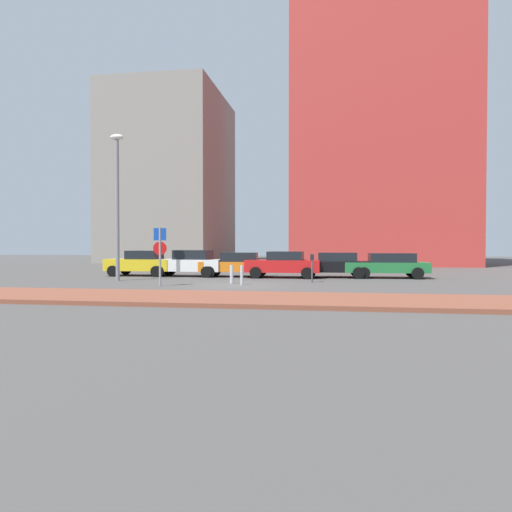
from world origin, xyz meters
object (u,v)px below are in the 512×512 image
Objects in this scene: parked_car_red at (284,264)px; parked_car_black at (337,264)px; parked_car_white at (189,263)px; traffic_bollard_mid at (232,274)px; street_lamp at (117,195)px; parked_car_yellow at (141,263)px; parked_car_orange at (237,264)px; parking_sign_post at (160,249)px; parking_meter at (312,264)px; traffic_bollard_near at (242,275)px; parked_car_green at (387,265)px.

parked_car_black is (2.95, 0.66, -0.03)m from parked_car_red.
traffic_bollard_mid is at bearing -52.64° from parked_car_white.
street_lamp reaches higher than parked_car_black.
parked_car_yellow is at bearing -178.25° from parked_car_black.
parked_car_orange is 1.01× the size of parked_car_red.
street_lamp is at bearing 140.07° from parking_sign_post.
parked_car_orange is 4.79m from traffic_bollard_mid.
parked_car_yellow is at bearing 161.39° from parking_meter.
parked_car_orange is 0.97× the size of parked_car_black.
parked_car_white is at bearing 127.50° from traffic_bollard_near.
parking_sign_post is 1.89× the size of parking_meter.
parked_car_red reaches higher than parked_car_green.
parked_car_orange is at bearing 98.61° from traffic_bollard_mid.
parked_car_green is 0.61× the size of street_lamp.
traffic_bollard_mid is at bearing -134.64° from parked_car_black.
parking_sign_post is 5.15m from street_lamp.
parked_car_green is at bearing 1.25° from parked_car_yellow.
street_lamp reaches higher than traffic_bollard_near.
parked_car_white reaches higher than traffic_bollard_near.
traffic_bollard_near is (4.21, -5.48, -0.34)m from parked_car_white.
parked_car_green is 15.03m from street_lamp.
traffic_bollard_mid is (-5.00, -5.06, -0.31)m from parked_car_black.
parked_car_yellow is at bearing -178.75° from parked_car_green.
parking_meter is (1.73, -3.16, 0.13)m from parked_car_red.
parked_car_black is at bearing 2.76° from parked_car_white.
parked_car_white is 4.76× the size of traffic_bollard_near.
parked_car_black is at bearing 3.35° from parked_car_orange.
traffic_bollard_near is (-3.12, -2.07, -0.45)m from parking_meter.
parking_meter is at bearing -61.26° from parked_car_red.
parked_car_white is 5.89m from street_lamp.
parked_car_white is at bearing 55.68° from street_lamp.
parked_car_black is 3.13× the size of parking_meter.
parked_car_red is at bearing 75.14° from traffic_bollard_near.
parked_car_green is at bearing 1.99° from parked_car_orange.
parked_car_white is 6.74m from parking_sign_post.
street_lamp is (-11.17, -4.26, 3.65)m from parked_car_black.
parked_car_orange is 4.65× the size of traffic_bollard_near.
parking_meter is 10.56m from street_lamp.
parked_car_orange is at bearing 35.73° from street_lamp.
parked_car_red is 4.60× the size of traffic_bollard_near.
parked_car_green is 9.26m from traffic_bollard_mid.
parked_car_yellow is at bearing 144.20° from traffic_bollard_mid.
parked_car_yellow is 1.50× the size of parking_sign_post.
parking_sign_post reaches higher than parked_car_orange.
parked_car_white is 8.55m from parked_car_black.
parked_car_white is at bearing -177.24° from parked_car_black.
parked_car_yellow is at bearing 142.36° from traffic_bollard_near.
parked_car_red is at bearing -2.07° from parked_car_yellow.
parking_meter is at bearing 2.54° from street_lamp.
parked_car_black is 4.79× the size of traffic_bollard_near.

